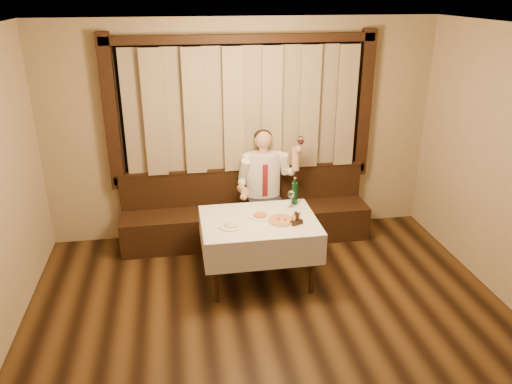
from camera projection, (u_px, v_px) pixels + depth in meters
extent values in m
cube|color=silver|center=(306.00, 42.00, 3.14)|extent=(5.00, 6.00, 0.01)
cube|color=tan|center=(242.00, 131.00, 6.41)|extent=(5.00, 0.01, 2.80)
cube|color=black|center=(242.00, 108.00, 6.28)|extent=(3.00, 0.02, 1.60)
cube|color=orange|center=(187.00, 134.00, 6.28)|extent=(0.50, 0.01, 0.40)
cube|color=black|center=(243.00, 173.00, 6.57)|extent=(3.30, 0.12, 0.10)
cube|color=black|center=(242.00, 39.00, 5.92)|extent=(3.30, 0.12, 0.10)
cube|color=black|center=(111.00, 114.00, 6.00)|extent=(0.16, 0.12, 1.90)
cube|color=black|center=(364.00, 105.00, 6.49)|extent=(0.16, 0.12, 1.90)
cube|color=#91815D|center=(243.00, 110.00, 6.19)|extent=(2.90, 0.08, 1.55)
cube|color=black|center=(246.00, 224.00, 6.57)|extent=(3.20, 0.60, 0.45)
cube|color=black|center=(243.00, 186.00, 6.61)|extent=(3.20, 0.12, 0.45)
cube|color=black|center=(243.00, 168.00, 6.52)|extent=(3.20, 0.14, 0.04)
cylinder|color=black|center=(216.00, 273.00, 5.21)|extent=(0.06, 0.06, 0.71)
cylinder|color=black|center=(312.00, 264.00, 5.37)|extent=(0.06, 0.06, 0.71)
cylinder|color=black|center=(210.00, 240.00, 5.88)|extent=(0.06, 0.06, 0.71)
cylinder|color=black|center=(296.00, 233.00, 6.04)|extent=(0.06, 0.06, 0.71)
cube|color=black|center=(259.00, 222.00, 5.48)|extent=(1.20, 0.90, 0.04)
cube|color=silver|center=(259.00, 220.00, 5.47)|extent=(1.26, 0.96, 0.01)
cube|color=silver|center=(267.00, 255.00, 5.10)|extent=(1.26, 0.01, 0.35)
cube|color=silver|center=(252.00, 216.00, 5.98)|extent=(1.26, 0.01, 0.35)
cube|color=silver|center=(202.00, 238.00, 5.44)|extent=(0.01, 0.96, 0.35)
cube|color=silver|center=(314.00, 230.00, 5.63)|extent=(0.01, 0.96, 0.35)
cylinder|color=white|center=(281.00, 221.00, 5.42)|extent=(0.31, 0.31, 0.01)
cylinder|color=#C13C1D|center=(282.00, 220.00, 5.42)|extent=(0.28, 0.28, 0.01)
torus|color=tan|center=(282.00, 220.00, 5.42)|extent=(0.30, 0.30, 0.02)
sphere|color=black|center=(279.00, 219.00, 5.43)|extent=(0.02, 0.02, 0.02)
sphere|color=black|center=(285.00, 220.00, 5.41)|extent=(0.02, 0.02, 0.02)
cylinder|color=white|center=(260.00, 216.00, 5.53)|extent=(0.25, 0.25, 0.02)
ellipsoid|color=#CB4420|center=(260.00, 213.00, 5.51)|extent=(0.16, 0.16, 0.07)
cylinder|color=white|center=(231.00, 226.00, 5.31)|extent=(0.26, 0.26, 0.02)
ellipsoid|color=beige|center=(231.00, 222.00, 5.29)|extent=(0.16, 0.16, 0.07)
cylinder|color=#0F4722|center=(295.00, 193.00, 5.82)|extent=(0.07, 0.07, 0.27)
cylinder|color=#0F4722|center=(295.00, 181.00, 5.76)|extent=(0.03, 0.03, 0.06)
cylinder|color=silver|center=(295.00, 178.00, 5.74)|extent=(0.03, 0.03, 0.01)
cylinder|color=white|center=(291.00, 207.00, 5.77)|extent=(0.07, 0.07, 0.01)
cylinder|color=white|center=(291.00, 202.00, 5.75)|extent=(0.01, 0.01, 0.11)
ellipsoid|color=white|center=(291.00, 194.00, 5.71)|extent=(0.08, 0.08, 0.09)
cube|color=black|center=(296.00, 222.00, 5.35)|extent=(0.15, 0.11, 0.04)
cube|color=black|center=(297.00, 216.00, 5.33)|extent=(0.04, 0.07, 0.10)
cylinder|color=white|center=(294.00, 219.00, 5.32)|extent=(0.03, 0.03, 0.08)
cylinder|color=silver|center=(294.00, 215.00, 5.30)|extent=(0.04, 0.04, 0.01)
cylinder|color=white|center=(299.00, 217.00, 5.35)|extent=(0.03, 0.03, 0.08)
cylinder|color=silver|center=(300.00, 214.00, 5.34)|extent=(0.04, 0.04, 0.01)
cube|color=black|center=(265.00, 205.00, 6.37)|extent=(0.42, 0.47, 0.17)
cube|color=black|center=(259.00, 236.00, 6.26)|extent=(0.12, 0.13, 0.45)
cube|color=black|center=(277.00, 234.00, 6.29)|extent=(0.12, 0.13, 0.45)
ellipsoid|color=white|center=(263.00, 174.00, 6.37)|extent=(0.44, 0.27, 0.57)
cube|color=maroon|center=(265.00, 180.00, 6.26)|extent=(0.07, 0.01, 0.42)
cylinder|color=tan|center=(263.00, 150.00, 6.25)|extent=(0.10, 0.10, 0.08)
sphere|color=tan|center=(263.00, 139.00, 6.20)|extent=(0.22, 0.22, 0.22)
ellipsoid|color=black|center=(263.00, 136.00, 6.21)|extent=(0.23, 0.23, 0.17)
sphere|color=white|center=(247.00, 158.00, 6.25)|extent=(0.14, 0.14, 0.14)
sphere|color=white|center=(279.00, 156.00, 6.32)|extent=(0.14, 0.14, 0.14)
sphere|color=tan|center=(244.00, 197.00, 5.98)|extent=(0.09, 0.09, 0.09)
sphere|color=tan|center=(299.00, 149.00, 6.13)|extent=(0.10, 0.10, 0.10)
cylinder|color=white|center=(300.00, 147.00, 6.09)|extent=(0.01, 0.01, 0.12)
ellipsoid|color=white|center=(300.00, 140.00, 6.06)|extent=(0.09, 0.09, 0.11)
ellipsoid|color=#4C070F|center=(300.00, 141.00, 6.06)|extent=(0.07, 0.07, 0.06)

